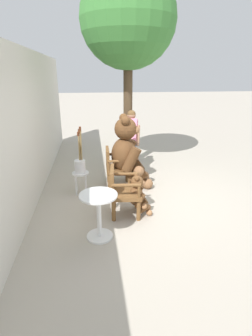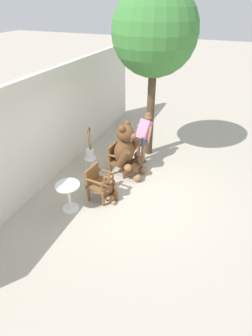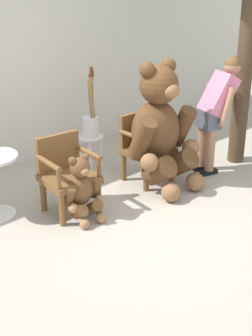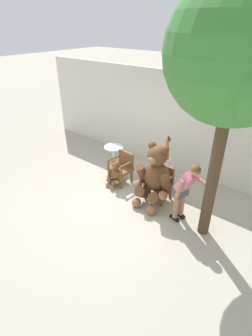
{
  "view_description": "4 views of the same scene",
  "coord_description": "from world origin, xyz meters",
  "px_view_note": "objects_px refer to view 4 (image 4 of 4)",
  "views": [
    {
      "loc": [
        -4.71,
        1.21,
        2.37
      ],
      "look_at": [
        0.04,
        0.59,
        0.62
      ],
      "focal_mm": 28.0,
      "sensor_mm": 36.0,
      "label": 1
    },
    {
      "loc": [
        -5.15,
        -1.85,
        4.28
      ],
      "look_at": [
        -0.0,
        0.25,
        0.63
      ],
      "focal_mm": 28.0,
      "sensor_mm": 36.0,
      "label": 2
    },
    {
      "loc": [
        -3.37,
        -3.14,
        2.56
      ],
      "look_at": [
        -0.24,
        0.18,
        0.58
      ],
      "focal_mm": 50.0,
      "sensor_mm": 36.0,
      "label": 3
    },
    {
      "loc": [
        3.36,
        -4.04,
        3.97
      ],
      "look_at": [
        -0.15,
        0.34,
        0.76
      ],
      "focal_mm": 28.0,
      "sensor_mm": 36.0,
      "label": 4
    }
  ],
  "objects_px": {
    "brush_bucket": "(167,161)",
    "white_stool": "(166,170)",
    "person_visitor": "(186,187)",
    "wooden_chair_left": "(122,167)",
    "patio_tree": "(242,59)",
    "teddy_bear_small": "(115,174)",
    "teddy_bear_large": "(155,176)",
    "round_side_table": "(114,155)",
    "wooden_chair_right": "(160,182)"
  },
  "relations": [
    {
      "from": "brush_bucket",
      "to": "teddy_bear_large",
      "type": "bearing_deg",
      "value": -75.18
    },
    {
      "from": "patio_tree",
      "to": "wooden_chair_left",
      "type": "bearing_deg",
      "value": 169.25
    },
    {
      "from": "white_stool",
      "to": "brush_bucket",
      "type": "relative_size",
      "value": 0.49
    },
    {
      "from": "wooden_chair_right",
      "to": "round_side_table",
      "type": "height_order",
      "value": "wooden_chair_right"
    },
    {
      "from": "teddy_bear_large",
      "to": "round_side_table",
      "type": "xyz_separation_m",
      "value": [
        -1.89,
        0.69,
        -0.32
      ]
    },
    {
      "from": "wooden_chair_left",
      "to": "person_visitor",
      "type": "bearing_deg",
      "value": -11.92
    },
    {
      "from": "teddy_bear_large",
      "to": "person_visitor",
      "type": "bearing_deg",
      "value": -11.5
    },
    {
      "from": "wooden_chair_left",
      "to": "round_side_table",
      "type": "xyz_separation_m",
      "value": [
        -0.66,
        0.42,
        -0.01
      ]
    },
    {
      "from": "wooden_chair_left",
      "to": "wooden_chair_right",
      "type": "relative_size",
      "value": 1.0
    },
    {
      "from": "wooden_chair_left",
      "to": "patio_tree",
      "type": "xyz_separation_m",
      "value": [
        2.72,
        -0.52,
        3.0
      ]
    },
    {
      "from": "wooden_chair_left",
      "to": "patio_tree",
      "type": "relative_size",
      "value": 0.19
    },
    {
      "from": "person_visitor",
      "to": "white_stool",
      "type": "height_order",
      "value": "person_visitor"
    },
    {
      "from": "teddy_bear_small",
      "to": "white_stool",
      "type": "height_order",
      "value": "teddy_bear_small"
    },
    {
      "from": "white_stool",
      "to": "person_visitor",
      "type": "bearing_deg",
      "value": -46.31
    },
    {
      "from": "white_stool",
      "to": "patio_tree",
      "type": "relative_size",
      "value": 0.1
    },
    {
      "from": "wooden_chair_left",
      "to": "white_stool",
      "type": "xyz_separation_m",
      "value": [
        0.96,
        0.75,
        -0.11
      ]
    },
    {
      "from": "teddy_bear_small",
      "to": "white_stool",
      "type": "distance_m",
      "value": 1.41
    },
    {
      "from": "teddy_bear_large",
      "to": "white_stool",
      "type": "relative_size",
      "value": 3.41
    },
    {
      "from": "teddy_bear_large",
      "to": "brush_bucket",
      "type": "xyz_separation_m",
      "value": [
        -0.27,
        1.01,
        -0.11
      ]
    },
    {
      "from": "person_visitor",
      "to": "patio_tree",
      "type": "xyz_separation_m",
      "value": [
        0.63,
        -0.07,
        2.56
      ]
    },
    {
      "from": "person_visitor",
      "to": "round_side_table",
      "type": "relative_size",
      "value": 2.11
    },
    {
      "from": "wooden_chair_left",
      "to": "brush_bucket",
      "type": "relative_size",
      "value": 0.92
    },
    {
      "from": "teddy_bear_large",
      "to": "teddy_bear_small",
      "type": "bearing_deg",
      "value": -179.28
    },
    {
      "from": "teddy_bear_small",
      "to": "brush_bucket",
      "type": "distance_m",
      "value": 1.44
    },
    {
      "from": "wooden_chair_right",
      "to": "round_side_table",
      "type": "distance_m",
      "value": 1.94
    },
    {
      "from": "person_visitor",
      "to": "wooden_chair_right",
      "type": "bearing_deg",
      "value": 152.85
    },
    {
      "from": "wooden_chair_right",
      "to": "person_visitor",
      "type": "height_order",
      "value": "person_visitor"
    },
    {
      "from": "wooden_chair_left",
      "to": "patio_tree",
      "type": "height_order",
      "value": "patio_tree"
    },
    {
      "from": "white_stool",
      "to": "patio_tree",
      "type": "distance_m",
      "value": 3.79
    },
    {
      "from": "wooden_chair_right",
      "to": "white_stool",
      "type": "xyz_separation_m",
      "value": [
        -0.27,
        0.75,
        -0.11
      ]
    },
    {
      "from": "teddy_bear_small",
      "to": "round_side_table",
      "type": "height_order",
      "value": "teddy_bear_small"
    },
    {
      "from": "teddy_bear_small",
      "to": "brush_bucket",
      "type": "xyz_separation_m",
      "value": [
        0.97,
        1.02,
        0.29
      ]
    },
    {
      "from": "white_stool",
      "to": "brush_bucket",
      "type": "height_order",
      "value": "brush_bucket"
    },
    {
      "from": "teddy_bear_small",
      "to": "teddy_bear_large",
      "type": "bearing_deg",
      "value": 0.72
    },
    {
      "from": "brush_bucket",
      "to": "patio_tree",
      "type": "distance_m",
      "value": 3.54
    },
    {
      "from": "wooden_chair_left",
      "to": "wooden_chair_right",
      "type": "xyz_separation_m",
      "value": [
        1.23,
        0.0,
        0.0
      ]
    },
    {
      "from": "white_stool",
      "to": "brush_bucket",
      "type": "xyz_separation_m",
      "value": [
        0.0,
        -0.0,
        0.3
      ]
    },
    {
      "from": "teddy_bear_small",
      "to": "round_side_table",
      "type": "xyz_separation_m",
      "value": [
        -0.65,
        0.7,
        0.08
      ]
    },
    {
      "from": "teddy_bear_large",
      "to": "teddy_bear_small",
      "type": "distance_m",
      "value": 1.3
    },
    {
      "from": "brush_bucket",
      "to": "teddy_bear_small",
      "type": "bearing_deg",
      "value": -133.52
    },
    {
      "from": "brush_bucket",
      "to": "patio_tree",
      "type": "bearing_deg",
      "value": -35.57
    },
    {
      "from": "white_stool",
      "to": "round_side_table",
      "type": "distance_m",
      "value": 1.65
    },
    {
      "from": "patio_tree",
      "to": "teddy_bear_large",
      "type": "bearing_deg",
      "value": 170.47
    },
    {
      "from": "wooden_chair_left",
      "to": "wooden_chair_right",
      "type": "height_order",
      "value": "same"
    },
    {
      "from": "teddy_bear_small",
      "to": "patio_tree",
      "type": "distance_m",
      "value": 4.14
    },
    {
      "from": "brush_bucket",
      "to": "white_stool",
      "type": "bearing_deg",
      "value": 110.1
    },
    {
      "from": "teddy_bear_large",
      "to": "patio_tree",
      "type": "bearing_deg",
      "value": -9.53
    },
    {
      "from": "teddy_bear_small",
      "to": "person_visitor",
      "type": "bearing_deg",
      "value": -4.37
    },
    {
      "from": "round_side_table",
      "to": "white_stool",
      "type": "bearing_deg",
      "value": 11.24
    },
    {
      "from": "brush_bucket",
      "to": "round_side_table",
      "type": "relative_size",
      "value": 1.3
    }
  ]
}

